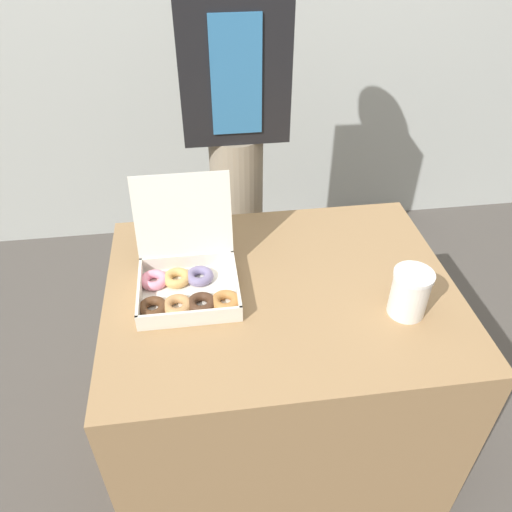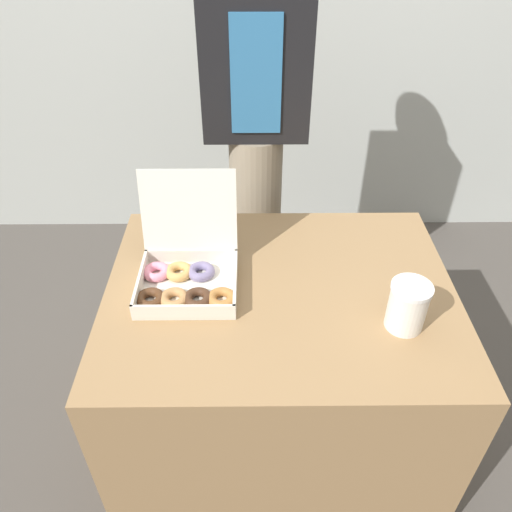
{
  "view_description": "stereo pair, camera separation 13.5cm",
  "coord_description": "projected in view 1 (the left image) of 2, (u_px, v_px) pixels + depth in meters",
  "views": [
    {
      "loc": [
        -0.21,
        -1.05,
        1.68
      ],
      "look_at": [
        -0.07,
        0.02,
        0.83
      ],
      "focal_mm": 35.0,
      "sensor_mm": 36.0,
      "label": 1
    },
    {
      "loc": [
        -0.08,
        -1.06,
        1.68
      ],
      "look_at": [
        -0.07,
        0.02,
        0.83
      ],
      "focal_mm": 35.0,
      "sensor_mm": 36.0,
      "label": 2
    }
  ],
  "objects": [
    {
      "name": "person_customer",
      "position": [
        235.0,
        120.0,
        1.74
      ],
      "size": [
        0.36,
        0.22,
        1.73
      ],
      "color": "gray",
      "rests_on": "ground_plane"
    },
    {
      "name": "coffee_cup",
      "position": [
        410.0,
        293.0,
        1.31
      ],
      "size": [
        0.1,
        0.1,
        0.14
      ],
      "color": "silver",
      "rests_on": "table"
    },
    {
      "name": "table",
      "position": [
        278.0,
        368.0,
        1.65
      ],
      "size": [
        1.0,
        0.78,
        0.73
      ],
      "color": "#99754C",
      "rests_on": "ground_plane"
    },
    {
      "name": "ground_plane",
      "position": [
        275.0,
        431.0,
        1.88
      ],
      "size": [
        14.0,
        14.0,
        0.0
      ],
      "primitive_type": "plane",
      "color": "#4C4742"
    },
    {
      "name": "donut_box",
      "position": [
        185.0,
        279.0,
        1.39
      ],
      "size": [
        0.29,
        0.3,
        0.29
      ],
      "color": "silver",
      "rests_on": "table"
    }
  ]
}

